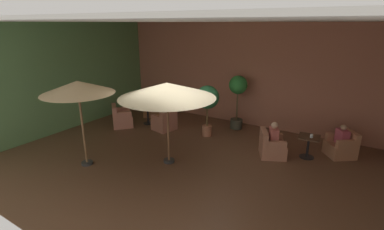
% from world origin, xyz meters
% --- Properties ---
extents(ground_plane, '(10.77, 8.35, 0.02)m').
position_xyz_m(ground_plane, '(0.00, 0.00, -0.01)').
color(ground_plane, brown).
extents(wall_back_brick, '(10.77, 0.08, 3.95)m').
position_xyz_m(wall_back_brick, '(0.00, 4.13, 1.98)').
color(wall_back_brick, '#A05F48').
rests_on(wall_back_brick, ground_plane).
extents(wall_left_accent, '(0.08, 8.35, 3.95)m').
position_xyz_m(wall_left_accent, '(-5.34, 0.00, 1.98)').
color(wall_left_accent, '#57804A').
rests_on(wall_left_accent, ground_plane).
extents(ceiling_slab, '(10.77, 8.35, 0.06)m').
position_xyz_m(ceiling_slab, '(0.00, 0.00, 3.98)').
color(ceiling_slab, silver).
rests_on(ceiling_slab, wall_back_brick).
extents(cafe_table_front_left, '(0.66, 0.66, 0.68)m').
position_xyz_m(cafe_table_front_left, '(3.02, 2.20, 0.47)').
color(cafe_table_front_left, black).
rests_on(cafe_table_front_left, ground_plane).
extents(armchair_front_left_north, '(1.00, 1.02, 0.81)m').
position_xyz_m(armchair_front_left_north, '(2.06, 1.72, 0.30)').
color(armchair_front_left_north, '#AB6D51').
rests_on(armchair_front_left_north, ground_plane).
extents(armchair_front_left_east, '(1.02, 1.01, 0.80)m').
position_xyz_m(armchair_front_left_east, '(3.88, 2.85, 0.31)').
color(armchair_front_left_east, '#AE714D').
rests_on(armchair_front_left_east, ground_plane).
extents(cafe_table_front_right, '(0.65, 0.65, 0.68)m').
position_xyz_m(cafe_table_front_right, '(-3.11, 2.00, 0.49)').
color(cafe_table_front_right, black).
rests_on(cafe_table_front_right, ground_plane).
extents(armchair_front_right_north, '(1.10, 1.09, 0.87)m').
position_xyz_m(armchair_front_right_north, '(-3.80, 1.21, 0.33)').
color(armchair_front_right_north, '#B16B54').
rests_on(armchair_front_right_north, ground_plane).
extents(armchair_front_right_east, '(0.86, 0.88, 0.78)m').
position_xyz_m(armchair_front_right_east, '(-2.09, 1.78, 0.30)').
color(armchair_front_right_east, '#A86651').
rests_on(armchair_front_right_east, ground_plane).
extents(armchair_front_right_south, '(0.97, 0.98, 0.80)m').
position_xyz_m(armchair_front_right_south, '(-3.60, 2.92, 0.31)').
color(armchair_front_right_south, '#B27242').
rests_on(armchair_front_right_south, ground_plane).
extents(patio_umbrella_tall_red, '(1.94, 1.94, 2.46)m').
position_xyz_m(patio_umbrella_tall_red, '(-2.29, -1.67, 2.26)').
color(patio_umbrella_tall_red, '#2D2D2D').
rests_on(patio_umbrella_tall_red, ground_plane).
extents(patio_umbrella_center_beige, '(2.69, 2.69, 2.38)m').
position_xyz_m(patio_umbrella_center_beige, '(-0.36, -0.29, 2.16)').
color(patio_umbrella_center_beige, '#2D2D2D').
rests_on(patio_umbrella_center_beige, ground_plane).
extents(potted_tree_left_corner, '(0.82, 0.82, 1.85)m').
position_xyz_m(potted_tree_left_corner, '(-0.43, 2.12, 1.34)').
color(potted_tree_left_corner, '#A96547').
rests_on(potted_tree_left_corner, ground_plane).
extents(potted_tree_mid_left, '(0.69, 0.69, 2.07)m').
position_xyz_m(potted_tree_mid_left, '(0.16, 3.40, 1.42)').
color(potted_tree_mid_left, '#39382C').
rests_on(potted_tree_mid_left, ground_plane).
extents(patron_blue_shirt, '(0.43, 0.45, 0.61)m').
position_xyz_m(patron_blue_shirt, '(3.85, 2.82, 0.67)').
color(patron_blue_shirt, '#AB4250').
rests_on(patron_blue_shirt, ground_plane).
extents(patron_by_window, '(0.38, 0.46, 0.67)m').
position_xyz_m(patron_by_window, '(2.09, 1.74, 0.72)').
color(patron_by_window, '#B6554C').
rests_on(patron_by_window, ground_plane).
extents(iced_drink_cup, '(0.08, 0.08, 0.11)m').
position_xyz_m(iced_drink_cup, '(3.09, 2.13, 0.74)').
color(iced_drink_cup, white).
rests_on(iced_drink_cup, cafe_table_front_left).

